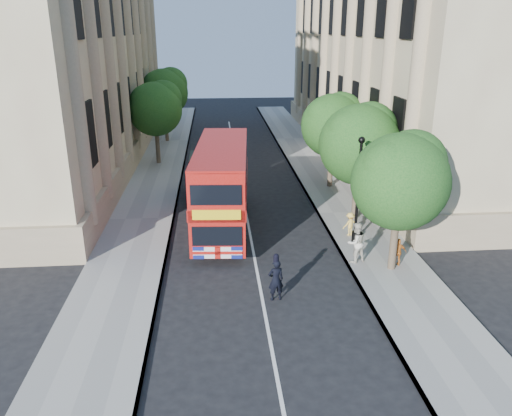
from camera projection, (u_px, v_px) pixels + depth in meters
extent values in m
plane|color=black|center=(265.00, 314.00, 18.36)|extent=(120.00, 120.00, 0.00)
cube|color=gray|center=(348.00, 213.00, 28.16)|extent=(3.50, 80.00, 0.12)
cube|color=gray|center=(142.00, 219.00, 27.25)|extent=(3.50, 80.00, 0.12)
cube|color=tan|center=(410.00, 40.00, 38.87)|extent=(12.00, 38.00, 18.00)
cube|color=tan|center=(46.00, 41.00, 36.67)|extent=(12.00, 38.00, 18.00)
cylinder|color=#473828|center=(394.00, 240.00, 21.14)|extent=(0.32, 0.32, 2.86)
sphere|color=#184818|center=(400.00, 182.00, 20.26)|extent=(4.00, 4.00, 4.00)
sphere|color=#184818|center=(412.00, 163.00, 20.46)|extent=(2.80, 2.80, 2.80)
sphere|color=#184818|center=(392.00, 172.00, 19.76)|extent=(2.60, 2.60, 2.60)
cylinder|color=#473828|center=(356.00, 195.00, 26.74)|extent=(0.32, 0.32, 2.99)
sphere|color=#184818|center=(359.00, 145.00, 25.81)|extent=(4.20, 4.20, 4.20)
sphere|color=#184818|center=(369.00, 130.00, 26.00)|extent=(2.94, 2.94, 2.94)
sphere|color=#184818|center=(352.00, 136.00, 25.31)|extent=(2.73, 2.73, 2.73)
cylinder|color=#473828|center=(330.00, 166.00, 32.38)|extent=(0.32, 0.32, 2.90)
sphere|color=#184818|center=(333.00, 126.00, 31.48)|extent=(4.00, 4.00, 4.00)
sphere|color=#184818|center=(341.00, 114.00, 31.67)|extent=(2.80, 2.80, 2.80)
sphere|color=#184818|center=(326.00, 118.00, 30.97)|extent=(2.60, 2.60, 2.60)
cylinder|color=#473828|center=(158.00, 145.00, 37.98)|extent=(0.32, 0.32, 2.99)
sphere|color=#184818|center=(155.00, 109.00, 37.05)|extent=(4.00, 4.00, 4.00)
sphere|color=#184818|center=(163.00, 99.00, 37.24)|extent=(2.80, 2.80, 2.80)
sphere|color=#184818|center=(147.00, 102.00, 36.55)|extent=(2.60, 2.60, 2.60)
cylinder|color=#473828|center=(166.00, 125.00, 45.44)|extent=(0.32, 0.32, 3.17)
sphere|color=#184818|center=(164.00, 93.00, 44.46)|extent=(4.20, 4.20, 4.20)
sphere|color=#184818|center=(171.00, 84.00, 44.64)|extent=(2.94, 2.94, 2.94)
sphere|color=#184818|center=(158.00, 86.00, 43.94)|extent=(2.73, 2.73, 2.73)
cylinder|color=black|center=(355.00, 236.00, 24.25)|extent=(0.30, 0.30, 0.50)
cylinder|color=black|center=(358.00, 192.00, 23.48)|extent=(0.14, 0.14, 5.00)
sphere|color=black|center=(362.00, 140.00, 22.63)|extent=(0.32, 0.32, 0.32)
cube|color=#A6110B|center=(222.00, 185.00, 25.44)|extent=(3.11, 9.45, 3.87)
cube|color=black|center=(223.00, 201.00, 25.73)|extent=(3.13, 8.87, 0.88)
cube|color=black|center=(222.00, 166.00, 25.10)|extent=(3.13, 8.87, 0.88)
cube|color=yellow|center=(217.00, 215.00, 21.03)|extent=(2.06, 0.23, 0.44)
cylinder|color=black|center=(196.00, 245.00, 22.99)|extent=(0.34, 1.00, 0.98)
cylinder|color=black|center=(243.00, 245.00, 23.01)|extent=(0.34, 1.00, 0.98)
cylinder|color=black|center=(207.00, 200.00, 28.96)|extent=(0.34, 1.00, 0.98)
cylinder|color=black|center=(245.00, 200.00, 28.99)|extent=(0.34, 1.00, 0.98)
cube|color=black|center=(205.00, 185.00, 29.21)|extent=(1.81, 1.63, 1.90)
cube|color=black|center=(204.00, 186.00, 28.41)|extent=(1.63, 0.10, 0.63)
cube|color=black|center=(205.00, 173.00, 31.01)|extent=(1.81, 2.90, 2.26)
cube|color=black|center=(205.00, 192.00, 30.87)|extent=(1.63, 4.34, 0.23)
cylinder|color=black|center=(191.00, 200.00, 29.35)|extent=(0.20, 0.72, 0.72)
cylinder|color=black|center=(219.00, 199.00, 29.48)|extent=(0.20, 0.72, 0.72)
cylinder|color=black|center=(193.00, 185.00, 32.15)|extent=(0.20, 0.72, 0.72)
cylinder|color=black|center=(218.00, 184.00, 32.28)|extent=(0.20, 0.72, 0.72)
imported|color=black|center=(276.00, 280.00, 19.05)|extent=(0.68, 0.51, 1.69)
imported|color=beige|center=(356.00, 242.00, 21.90)|extent=(1.08, 0.97, 1.83)
imported|color=orange|center=(398.00, 252.00, 21.65)|extent=(0.75, 0.34, 1.26)
imported|color=#F3C553|center=(350.00, 224.00, 24.82)|extent=(0.88, 0.68, 1.20)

